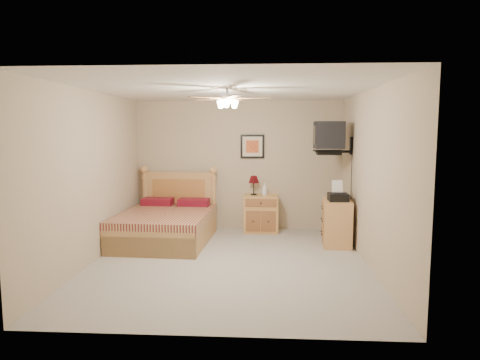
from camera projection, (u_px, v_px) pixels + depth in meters
The scene contains 17 objects.
floor at pixel (229, 263), 6.25m from camera, with size 4.50×4.50×0.00m, color #9D968E.
ceiling at pixel (228, 89), 5.96m from camera, with size 4.00×4.50×0.04m, color white.
wall_back at pixel (239, 165), 8.34m from camera, with size 4.00×0.04×2.50m, color tan.
wall_front at pixel (208, 205), 3.88m from camera, with size 4.00×0.04×2.50m, color tan.
wall_left at pixel (92, 177), 6.22m from camera, with size 0.04×4.50×2.50m, color tan.
wall_right at pixel (371, 179), 5.99m from camera, with size 0.04×4.50×2.50m, color tan.
bed at pixel (165, 206), 7.36m from camera, with size 1.47×1.93×1.25m, color #A97F42, non-canonical shape.
nightstand at pixel (261, 213), 8.17m from camera, with size 0.65×0.49×0.70m, color #BC8148.
table_lamp at pixel (254, 185), 8.17m from camera, with size 0.20×0.20×0.37m, color #510B10, non-canonical shape.
lotion_bottle at pixel (265, 189), 8.09m from camera, with size 0.09×0.09×0.24m, color white.
framed_picture at pixel (252, 146), 8.26m from camera, with size 0.46×0.04×0.46m, color black.
dresser at pixel (337, 223), 7.18m from camera, with size 0.46×0.66×0.78m, color #C48C46.
fax_machine at pixel (338, 191), 7.00m from camera, with size 0.31×0.33×0.33m, color black, non-canonical shape.
magazine_lower at pixel (333, 197), 7.40m from camera, with size 0.20×0.27×0.03m, color #AB9F8A.
magazine_upper at pixel (333, 195), 7.41m from camera, with size 0.22×0.30×0.02m, color gray.
wall_tv at pixel (338, 137), 7.27m from camera, with size 0.56×0.46×0.58m, color black, non-canonical shape.
ceiling_fan at pixel (227, 98), 5.78m from camera, with size 1.14×1.14×0.28m, color silver, non-canonical shape.
Camera 1 is at (0.52, -6.05, 1.92)m, focal length 32.00 mm.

